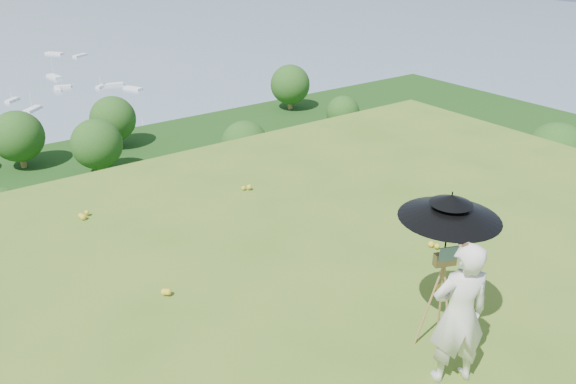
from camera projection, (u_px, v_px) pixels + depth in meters
ground at (435, 274)px, 8.44m from camera, size 14.00×14.00×0.00m
forest_slope at (68, 381)px, 46.39m from camera, size 140.00×56.00×22.00m
slope_trees at (36, 233)px, 40.52m from camera, size 110.00×50.00×6.00m
wildflowers at (422, 264)px, 8.60m from camera, size 10.00×10.50×0.12m
painter at (459, 314)px, 6.11m from camera, size 0.77×0.67×1.79m
field_easel at (440, 296)px, 6.74m from camera, size 0.70×0.70×1.42m
sun_umbrella at (448, 228)px, 6.39m from camera, size 1.52×1.52×0.91m
painter_cap at (470, 247)px, 5.76m from camera, size 0.23×0.26×0.10m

